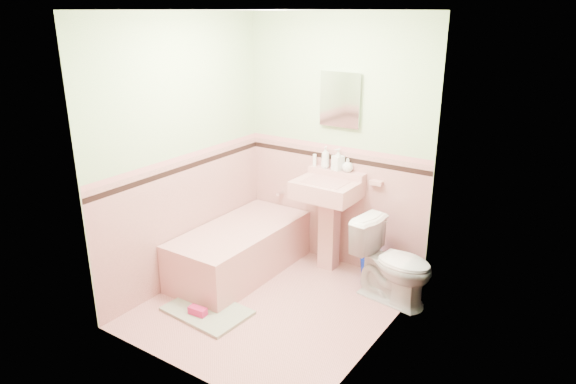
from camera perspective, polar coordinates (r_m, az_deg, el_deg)
The scene contains 32 objects.
floor at distance 4.76m, azimuth -1.71°, elevation -12.28°, with size 2.20×2.20×0.00m, color tan.
ceiling at distance 4.05m, azimuth -2.09°, elevation 19.40°, with size 2.20×2.20×0.00m, color white.
wall_back at distance 5.14m, azimuth 5.30°, elevation 5.24°, with size 2.50×2.50×0.00m, color beige.
wall_front at distance 3.46m, azimuth -12.56°, elevation -2.24°, with size 2.50×2.50×0.00m, color beige.
wall_left at distance 4.87m, azimuth -11.52°, elevation 4.14°, with size 2.50×2.50×0.00m, color beige.
wall_right at distance 3.77m, azimuth 10.56°, elevation -0.26°, with size 2.50×2.50×0.00m, color beige.
wainscot_back at distance 5.33m, azimuth 5.03°, elevation -1.58°, with size 2.00×2.00×0.00m, color tan.
wainscot_front at distance 3.75m, azimuth -11.70°, elevation -11.47°, with size 2.00×2.00×0.00m, color tan.
wainscot_left at distance 5.07m, azimuth -10.93°, elevation -2.99°, with size 2.20×2.20×0.00m, color tan.
wainscot_right at distance 4.04m, azimuth 9.84°, elevation -8.95°, with size 2.20×2.20×0.00m, color tan.
accent_back at distance 5.16m, azimuth 5.16°, elevation 3.80°, with size 2.00×2.00×0.00m, color black.
accent_front at distance 3.52m, azimuth -12.20°, elevation -4.12°, with size 2.00×2.00×0.00m, color black.
accent_left at distance 4.89m, azimuth -11.27°, elevation 2.64°, with size 2.20×2.20×0.00m, color black.
accent_right at distance 3.83m, azimuth 10.19°, elevation -2.04°, with size 2.20×2.20×0.00m, color black.
cap_back at distance 5.13m, azimuth 5.20°, elevation 4.88°, with size 2.00×2.00×0.00m, color #CA7B7C.
cap_front at distance 3.48m, azimuth -12.31°, elevation -2.61°, with size 2.00×2.00×0.00m, color #CA7B7C.
cap_left at distance 4.87m, azimuth -11.34°, elevation 3.77°, with size 2.20×2.20×0.00m, color #CA7B7C.
cap_right at distance 3.79m, azimuth 10.28°, elevation -0.64°, with size 2.20×2.20×0.00m, color #CA7B7C.
bathtub at distance 5.22m, azimuth -5.30°, elevation -6.53°, with size 0.70×1.50×0.45m, color tan.
tub_faucet at distance 5.60m, azimuth -0.80°, elevation -0.13°, with size 0.04×0.04×0.12m, color silver.
sink at distance 5.17m, azimuth 4.24°, elevation -3.75°, with size 0.60×0.50×0.95m, color tan, non-canonical shape.
sink_faucet at distance 5.12m, azimuth 5.15°, elevation 1.68°, with size 0.02×0.02×0.10m, color silver.
medicine_cabinet at distance 5.00m, azimuth 5.80°, elevation 10.10°, with size 0.40×0.04×0.50m, color white.
soap_dish at distance 4.99m, azimuth 9.71°, elevation 1.02°, with size 0.12×0.07×0.04m, color tan.
soap_bottle_left at distance 5.16m, azimuth 4.15°, elevation 3.84°, with size 0.08×0.08×0.22m, color #B2B2B2.
soap_bottle_mid at distance 5.10m, azimuth 5.54°, elevation 3.59°, with size 0.10×0.10×0.21m, color #B2B2B2.
soap_bottle_right at distance 5.06m, azimuth 6.58°, elevation 2.96°, with size 0.11×0.11×0.14m, color #B2B2B2.
tube at distance 5.23m, azimuth 2.95°, elevation 3.54°, with size 0.04×0.04×0.12m, color white.
toilet at distance 4.75m, azimuth 11.54°, elevation -7.64°, with size 0.42×0.73×0.74m, color white.
bucket at distance 5.20m, azimuth 9.21°, elevation -8.07°, with size 0.24×0.24×0.24m, color #021EBC, non-canonical shape.
bath_mat at distance 4.70m, azimuth -8.88°, elevation -12.80°, with size 0.72×0.48×0.03m, color gray.
shoe at distance 4.62m, azimuth -9.92°, elevation -12.77°, with size 0.16×0.08×0.06m, color #BF1E59.
Camera 1 is at (2.37, -3.29, 2.49)m, focal length 32.29 mm.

